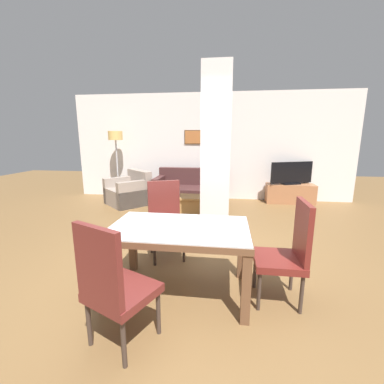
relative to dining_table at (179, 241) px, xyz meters
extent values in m
plane|color=brown|center=(0.00, 0.00, -0.57)|extent=(18.00, 18.00, 0.00)
cube|color=white|center=(0.00, 4.34, 0.78)|extent=(7.20, 0.06, 2.70)
cube|color=brown|center=(-0.44, 4.30, 1.03)|extent=(0.44, 0.02, 0.36)
cube|color=#B26633|center=(-0.44, 4.29, 1.03)|extent=(0.40, 0.01, 0.32)
cube|color=white|center=(0.28, 1.73, 0.78)|extent=(0.46, 0.39, 2.70)
cube|color=brown|center=(0.00, -0.40, 0.12)|extent=(1.40, 0.06, 0.06)
cube|color=brown|center=(0.00, 0.40, 0.12)|extent=(1.40, 0.06, 0.06)
cube|color=brown|center=(-0.67, 0.00, 0.12)|extent=(0.06, 0.75, 0.06)
cube|color=brown|center=(0.67, 0.00, 0.12)|extent=(0.06, 0.75, 0.06)
cube|color=silver|center=(0.00, 0.00, 0.15)|extent=(1.38, 0.85, 0.01)
cube|color=brown|center=(-0.65, -0.38, -0.24)|extent=(0.08, 0.08, 0.65)
cube|color=brown|center=(0.65, -0.38, -0.24)|extent=(0.08, 0.08, 0.65)
cube|color=brown|center=(-0.65, 0.38, -0.24)|extent=(0.08, 0.08, 0.65)
cube|color=brown|center=(0.65, 0.38, -0.24)|extent=(0.08, 0.08, 0.65)
cube|color=maroon|center=(0.98, 0.00, -0.15)|extent=(0.46, 0.46, 0.07)
cube|color=maroon|center=(1.18, 0.00, 0.17)|extent=(0.05, 0.44, 0.57)
cylinder|color=#3F312A|center=(0.79, -0.19, -0.37)|extent=(0.04, 0.04, 0.39)
cylinder|color=#3F312A|center=(0.79, 0.19, -0.37)|extent=(0.04, 0.04, 0.39)
cylinder|color=#3F312A|center=(1.17, -0.19, -0.37)|extent=(0.04, 0.04, 0.39)
cylinder|color=#3F312A|center=(1.17, 0.19, -0.37)|extent=(0.04, 0.04, 0.39)
cube|color=maroon|center=(-0.32, -0.70, -0.15)|extent=(0.61, 0.61, 0.07)
cube|color=maroon|center=(-0.40, -0.89, 0.17)|extent=(0.42, 0.22, 0.57)
cylinder|color=#3F312A|center=(-0.41, -0.45, -0.37)|extent=(0.04, 0.04, 0.39)
cylinder|color=#3F312A|center=(-0.06, -0.61, -0.37)|extent=(0.04, 0.04, 0.39)
cylinder|color=#3F312A|center=(-0.57, -0.80, -0.37)|extent=(0.04, 0.04, 0.39)
cylinder|color=#3F312A|center=(-0.22, -0.96, -0.37)|extent=(0.04, 0.04, 0.39)
cube|color=maroon|center=(-0.32, 0.76, -0.15)|extent=(0.60, 0.60, 0.07)
cube|color=maroon|center=(-0.39, 0.95, 0.17)|extent=(0.42, 0.21, 0.57)
cylinder|color=#3F312A|center=(-0.07, 0.66, -0.37)|extent=(0.04, 0.04, 0.39)
cylinder|color=#3F312A|center=(-0.42, 0.52, -0.37)|extent=(0.04, 0.04, 0.39)
cylinder|color=#3F312A|center=(-0.21, 1.01, -0.37)|extent=(0.04, 0.04, 0.39)
cylinder|color=#3F312A|center=(-0.56, 0.87, -0.37)|extent=(0.04, 0.04, 0.39)
cube|color=#452626|center=(-0.39, 3.64, -0.36)|extent=(1.73, 0.89, 0.42)
cube|color=#452626|center=(-0.39, 3.99, 0.06)|extent=(1.73, 0.18, 0.42)
cube|color=#452626|center=(0.39, 3.64, -0.24)|extent=(0.16, 0.89, 0.65)
cube|color=#452626|center=(-1.17, 3.64, -0.24)|extent=(0.16, 0.89, 0.65)
cube|color=gray|center=(-1.91, 3.38, -0.37)|extent=(1.24, 1.24, 0.40)
cube|color=gray|center=(-1.68, 3.63, 0.04)|extent=(0.79, 0.75, 0.40)
cube|color=gray|center=(-1.62, 3.12, -0.25)|extent=(0.68, 0.73, 0.62)
cube|color=gray|center=(-2.19, 3.64, -0.25)|extent=(0.68, 0.73, 0.62)
cube|color=#A77640|center=(-0.37, 2.68, -0.17)|extent=(0.75, 0.48, 0.04)
cube|color=#A77640|center=(-0.37, 2.68, -0.38)|extent=(0.67, 0.40, 0.37)
cylinder|color=#B2B7BC|center=(-0.53, 2.67, -0.06)|extent=(0.07, 0.07, 0.20)
cylinder|color=#B2B7BC|center=(-0.53, 2.67, 0.08)|extent=(0.03, 0.03, 0.07)
cylinder|color=#B7B7BC|center=(-0.53, 2.67, 0.12)|extent=(0.03, 0.03, 0.01)
cube|color=#A96D46|center=(2.02, 4.06, -0.33)|extent=(1.15, 0.40, 0.47)
cube|color=black|center=(2.02, 4.06, -0.08)|extent=(0.49, 0.36, 0.03)
cube|color=black|center=(2.02, 4.06, 0.19)|extent=(1.05, 0.48, 0.52)
cylinder|color=#B7B7BC|center=(-2.36, 3.89, -0.56)|extent=(0.32, 0.32, 0.02)
cylinder|color=#B7B7BC|center=(-2.36, 3.89, 0.21)|extent=(0.04, 0.04, 1.51)
cylinder|color=#E5BC66|center=(-2.36, 3.89, 1.07)|extent=(0.35, 0.35, 0.22)
camera|label=1|loc=(0.46, -2.40, 1.04)|focal=24.00mm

